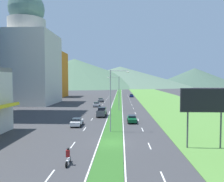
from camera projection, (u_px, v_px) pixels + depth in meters
ground_plane at (111, 143)px, 29.87m from camera, size 600.00×600.00×0.00m
grass_median at (118, 101)px, 89.74m from camera, size 3.20×240.00×0.06m
grass_verge_right at (168, 101)px, 88.89m from camera, size 24.00×240.00×0.06m
lane_dash_left_1 at (50, 176)px, 19.53m from camera, size 0.16×2.80×0.01m
lane_dash_left_2 at (73, 145)px, 28.92m from camera, size 0.16×2.80×0.01m
lane_dash_left_3 at (85, 129)px, 38.32m from camera, size 0.16×2.80×0.01m
lane_dash_left_4 at (92, 119)px, 47.71m from camera, size 0.16×2.80×0.01m
lane_dash_left_5 at (97, 113)px, 57.11m from camera, size 0.16×2.80×0.01m
lane_dash_left_6 at (100, 108)px, 66.51m from camera, size 0.16×2.80×0.01m
lane_dash_left_7 at (103, 105)px, 75.90m from camera, size 0.16×2.80×0.01m
lane_dash_left_8 at (105, 102)px, 85.30m from camera, size 0.16×2.80×0.01m
lane_dash_left_9 at (106, 100)px, 94.70m from camera, size 0.16×2.80×0.01m
lane_dash_left_10 at (108, 98)px, 104.09m from camera, size 0.16×2.80×0.01m
lane_dash_left_11 at (109, 97)px, 113.49m from camera, size 0.16×2.80×0.01m
lane_dash_left_12 at (110, 95)px, 122.89m from camera, size 0.16×2.80×0.01m
lane_dash_right_1 at (164, 178)px, 19.10m from camera, size 0.16×2.80×0.01m
lane_dash_right_2 at (150, 146)px, 28.50m from camera, size 0.16×2.80×0.01m
lane_dash_right_3 at (142, 130)px, 37.89m from camera, size 0.16×2.80×0.01m
lane_dash_right_4 at (138, 120)px, 47.29m from camera, size 0.16×2.80×0.01m
lane_dash_right_5 at (135, 113)px, 56.69m from camera, size 0.16×2.80×0.01m
lane_dash_right_6 at (133, 108)px, 66.08m from camera, size 0.16×2.80×0.01m
lane_dash_right_7 at (132, 105)px, 75.48m from camera, size 0.16×2.80×0.01m
lane_dash_right_8 at (131, 102)px, 84.88m from camera, size 0.16×2.80×0.01m
lane_dash_right_9 at (130, 100)px, 94.27m from camera, size 0.16×2.80×0.01m
lane_dash_right_10 at (129, 98)px, 103.67m from camera, size 0.16×2.80×0.01m
lane_dash_right_11 at (128, 97)px, 113.06m from camera, size 0.16×2.80×0.01m
lane_dash_right_12 at (128, 95)px, 122.46m from camera, size 0.16×2.80×0.01m
edge_line_median_left at (114, 101)px, 89.82m from camera, size 0.16×240.00×0.01m
edge_line_median_right at (122, 101)px, 89.67m from camera, size 0.16×240.00×0.01m
domed_building at (28, 57)px, 78.83m from camera, size 19.74×19.74×40.61m
midrise_colored at (50, 75)px, 111.13m from camera, size 15.22×15.22×22.80m
hill_far_left at (75, 73)px, 281.52m from camera, size 210.41×210.41×36.06m
hill_far_center at (120, 76)px, 294.79m from camera, size 190.48×190.48×26.86m
hill_far_right at (195, 77)px, 305.98m from camera, size 120.08×120.08×25.42m
street_lamp_near at (112, 97)px, 35.86m from camera, size 3.23×0.50×10.36m
street_lamp_mid at (118, 91)px, 61.34m from camera, size 3.46×0.40×9.66m
billboard_roadside at (205, 103)px, 27.10m from camera, size 6.11×0.28×7.68m
car_0 at (131, 95)px, 110.22m from camera, size 1.87×4.65×1.51m
car_1 at (97, 104)px, 70.42m from camera, size 2.00×4.08×1.52m
car_2 at (132, 119)px, 44.43m from camera, size 1.88×4.68×1.42m
car_3 at (101, 100)px, 86.42m from camera, size 1.98×4.76×1.46m
car_4 at (77, 122)px, 40.86m from camera, size 1.94×4.17×1.49m
pickup_truck_0 at (102, 112)px, 51.99m from camera, size 2.18×5.40×2.00m
motorcycle_rider at (68, 158)px, 22.11m from camera, size 0.36×2.00×1.80m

